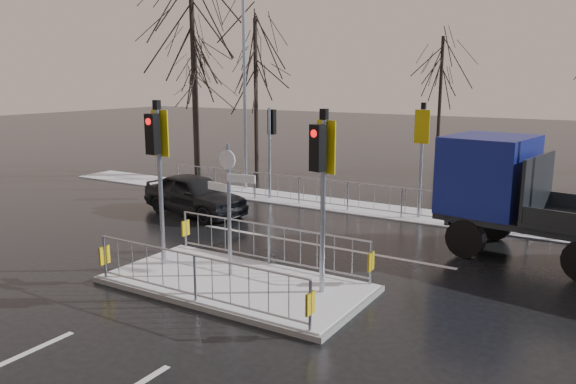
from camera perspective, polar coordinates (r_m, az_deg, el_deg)
The scene contains 12 objects.
ground at distance 13.00m, azimuth -5.32°, elevation -9.52°, with size 120.00×120.00×0.00m, color black.
snow_verge at distance 20.24m, azimuth 9.34°, elevation -1.87°, with size 30.00×2.00×0.04m, color silver.
lane_markings at distance 12.75m, azimuth -6.22°, elevation -9.95°, with size 8.00×11.38×0.01m.
traffic_island at distance 12.88m, azimuth -5.36°, elevation -7.87°, with size 6.00×3.04×4.15m.
far_kerb_fixtures at distance 19.46m, azimuth 9.68°, elevation 0.60°, with size 18.00×0.65×3.83m.
car_far_lane at distance 19.70m, azimuth -9.46°, elevation -0.22°, with size 1.65×4.11×1.40m, color black.
flatbed_truck at distance 15.92m, azimuth 22.86°, elevation -0.22°, with size 7.04×3.41×3.13m.
tree_near_a at distance 27.33m, azimuth -9.65°, elevation 14.43°, with size 4.75×4.75×8.97m.
tree_near_b at distance 26.96m, azimuth -3.31°, elevation 12.56°, with size 4.00×4.00×7.55m.
tree_near_c at distance 30.50m, azimuth -9.32°, elevation 11.11°, with size 3.50×3.50×6.61m.
tree_far_a at distance 33.03m, azimuth 15.30°, elevation 11.44°, with size 3.75×3.75×7.08m.
street_lamp_left at distance 23.60m, azimuth -4.31°, elevation 11.11°, with size 1.25×0.18×8.20m.
Camera 1 is at (7.30, -9.70, 4.67)m, focal length 35.00 mm.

